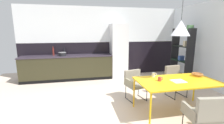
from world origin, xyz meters
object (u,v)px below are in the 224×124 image
dining_table (177,82)px  pendant_lamp_over_table_near (181,28)px  open_shelf_unit (182,53)px  open_book (178,81)px  cooking_pot (62,54)px  mug_dark_espresso (154,75)px  refrigerator_column (119,51)px  armchair_near_window (135,81)px  armchair_head_of_table (175,77)px  mug_white_ceramic (160,79)px  bottle_oil_tall (53,52)px  bottle_wine_green (64,51)px  fruit_bowl (197,74)px  armchair_by_stool (206,113)px

dining_table → pendant_lamp_over_table_near: 1.13m
pendant_lamp_over_table_near → open_shelf_unit: bearing=51.8°
open_book → cooking_pot: bearing=130.8°
pendant_lamp_over_table_near → cooking_pot: bearing=132.0°
mug_dark_espresso → refrigerator_column: bearing=93.4°
cooking_pot → open_shelf_unit: open_shelf_unit is taller
refrigerator_column → armchair_near_window: refrigerator_column is taller
dining_table → armchair_near_window: 1.09m
armchair_head_of_table → mug_white_ceramic: bearing=32.9°
refrigerator_column → armchair_near_window: (-0.10, -2.10, -0.53)m
refrigerator_column → bottle_oil_tall: 2.40m
bottle_wine_green → open_shelf_unit: 4.20m
refrigerator_column → bottle_wine_green: bearing=174.8°
armchair_head_of_table → armchair_near_window: bearing=-9.0°
cooking_pot → armchair_head_of_table: bearing=-33.5°
mug_dark_espresso → open_shelf_unit: size_ratio=0.06×
mug_dark_espresso → armchair_head_of_table: bearing=29.3°
armchair_head_of_table → open_book: size_ratio=3.03×
open_book → armchair_near_window: bearing=123.4°
open_shelf_unit → mug_white_ceramic: bearing=-45.1°
fruit_bowl → armchair_near_window: bearing=152.3°
open_book → mug_dark_espresso: mug_dark_espresso is taller
bottle_wine_green → pendant_lamp_over_table_near: bearing=-50.6°
fruit_bowl → cooking_pot: size_ratio=0.93×
cooking_pot → armchair_by_stool: bearing=-57.4°
armchair_near_window → open_book: bearing=110.7°
fruit_bowl → mug_dark_espresso: bearing=171.4°
armchair_head_of_table → mug_dark_espresso: 1.07m
armchair_by_stool → cooking_pot: size_ratio=3.05×
fruit_bowl → pendant_lamp_over_table_near: 1.24m
fruit_bowl → open_shelf_unit: open_shelf_unit is taller
open_book → armchair_by_stool: bearing=-97.3°
mug_white_ceramic → bottle_wine_green: bottle_wine_green is taller
open_shelf_unit → pendant_lamp_over_table_near: size_ratio=2.06×
armchair_near_window → open_book: size_ratio=2.78×
armchair_near_window → refrigerator_column: bearing=-105.4°
refrigerator_column → armchair_by_stool: 3.96m
bottle_oil_tall → mug_white_ceramic: bearing=-49.7°
armchair_head_of_table → fruit_bowl: 0.72m
refrigerator_column → bottle_oil_tall: refrigerator_column is taller
armchair_by_stool → bottle_oil_tall: bottle_oil_tall is taller
cooking_pot → bottle_wine_green: 0.23m
armchair_near_window → armchair_by_stool: size_ratio=0.92×
fruit_bowl → bottle_wine_green: (-3.20, 2.96, 0.25)m
bottle_wine_green → bottle_oil_tall: bottle_oil_tall is taller
dining_table → bottle_oil_tall: (-2.93, 3.05, 0.34)m
mug_white_ceramic → mug_dark_espresso: size_ratio=1.01×
open_book → open_shelf_unit: bearing=52.9°
mug_dark_espresso → bottle_wine_green: bottle_wine_green is taller
armchair_head_of_table → bottle_oil_tall: bottle_oil_tall is taller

